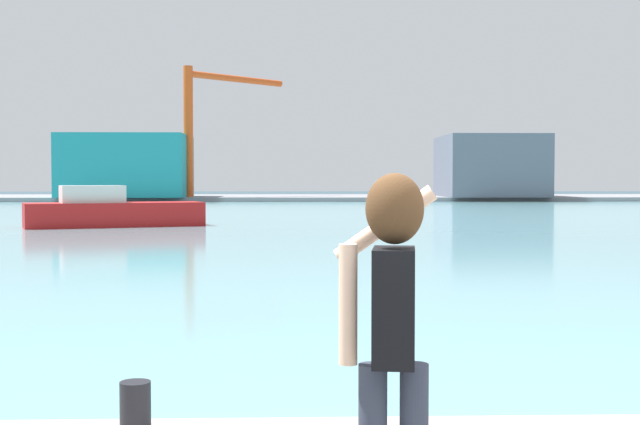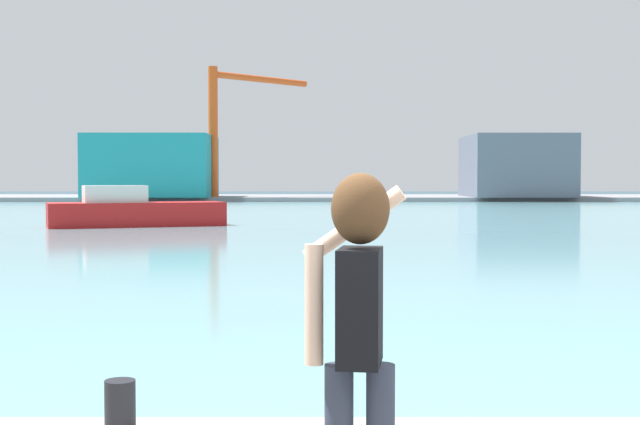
{
  "view_description": "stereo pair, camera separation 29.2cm",
  "coord_description": "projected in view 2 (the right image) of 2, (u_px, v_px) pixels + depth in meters",
  "views": [
    {
      "loc": [
        -1.04,
        -4.04,
        2.23
      ],
      "look_at": [
        -0.75,
        4.89,
        1.89
      ],
      "focal_mm": 47.7,
      "sensor_mm": 36.0,
      "label": 1
    },
    {
      "loc": [
        -0.74,
        -4.04,
        2.23
      ],
      "look_at": [
        -0.75,
        4.89,
        1.89
      ],
      "focal_mm": 47.7,
      "sensor_mm": 36.0,
      "label": 2
    }
  ],
  "objects": [
    {
      "name": "far_shore_dock",
      "position": [
        327.0,
        198.0,
        96.05
      ],
      "size": [
        140.0,
        20.0,
        0.44
      ],
      "primitive_type": "cube",
      "color": "gray",
      "rests_on": "ground_plane"
    },
    {
      "name": "person_photographer",
      "position": [
        359.0,
        314.0,
        4.07
      ],
      "size": [
        0.53,
        0.56,
        1.74
      ],
      "rotation": [
        0.0,
        0.0,
        1.43
      ],
      "color": "#2D3342",
      "rests_on": "quay_promenade"
    },
    {
      "name": "warehouse_left",
      "position": [
        153.0,
        166.0,
        90.26
      ],
      "size": [
        12.83,
        10.77,
        6.52
      ],
      "primitive_type": "cube",
      "color": "teal",
      "rests_on": "far_shore_dock"
    },
    {
      "name": "harbor_water",
      "position": [
        332.0,
        213.0,
        56.09
      ],
      "size": [
        140.0,
        100.0,
        0.02
      ],
      "primitive_type": "cube",
      "color": "#6BA8B2",
      "rests_on": "ground_plane"
    },
    {
      "name": "boat_moored",
      "position": [
        134.0,
        211.0,
        40.56
      ],
      "size": [
        8.58,
        5.22,
        1.95
      ],
      "rotation": [
        0.0,
        0.0,
        0.35
      ],
      "color": "#B21919",
      "rests_on": "harbor_water"
    },
    {
      "name": "warehouse_right",
      "position": [
        517.0,
        166.0,
        90.81
      ],
      "size": [
        10.37,
        11.68,
        6.52
      ],
      "primitive_type": "cube",
      "color": "slate",
      "rests_on": "far_shore_dock"
    },
    {
      "name": "ground_plane",
      "position": [
        332.0,
        215.0,
        54.09
      ],
      "size": [
        220.0,
        220.0,
        0.0
      ],
      "primitive_type": "plane",
      "color": "#334751"
    },
    {
      "name": "port_crane",
      "position": [
        230.0,
        114.0,
        90.88
      ],
      "size": [
        10.28,
        9.93,
        13.72
      ],
      "color": "#D84C19",
      "rests_on": "far_shore_dock"
    },
    {
      "name": "harbor_bollard",
      "position": [
        121.0,
        406.0,
        5.73
      ],
      "size": [
        0.21,
        0.21,
        0.36
      ],
      "primitive_type": "cylinder",
      "color": "black",
      "rests_on": "quay_promenade"
    }
  ]
}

